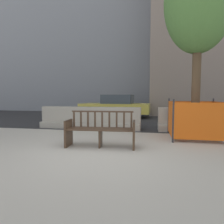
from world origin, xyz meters
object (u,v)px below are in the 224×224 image
Objects in this scene: jersey_barrier_right at (187,122)px; construction_fence at (195,119)px; jersey_barrier_centre at (114,120)px; street_bench at (101,131)px; jersey_barrier_left at (67,119)px; car_taxi_near at (116,106)px; street_tree at (199,2)px.

jersey_barrier_right is 1.20m from construction_fence.
jersey_barrier_centre is at bearing -179.37° from jersey_barrier_right.
street_bench is 2.66m from jersey_barrier_centre.
street_bench is 2.93m from construction_fence.
jersey_barrier_left is at bearing 165.63° from construction_fence.
jersey_barrier_centre is 1.40× the size of construction_fence.
construction_fence reaches higher than jersey_barrier_right.
street_bench reaches higher than jersey_barrier_right.
construction_fence is at bearing -89.09° from jersey_barrier_right.
car_taxi_near reaches higher than jersey_barrier_left.
jersey_barrier_left is 1.41× the size of construction_fence.
jersey_barrier_left is at bearing 179.24° from jersey_barrier_centre.
jersey_barrier_right is 1.40× the size of construction_fence.
jersey_barrier_right is at bearing 90.91° from street_tree.
street_bench is at bearing -132.82° from jersey_barrier_right.
jersey_barrier_right is at bearing 47.18° from street_bench.
jersey_barrier_centre is 0.99× the size of jersey_barrier_left.
street_tree is at bearing -14.37° from jersey_barrier_left.
construction_fence reaches higher than jersey_barrier_left.
construction_fence is at bearing -58.61° from car_taxi_near.
street_tree reaches higher than jersey_barrier_centre.
car_taxi_near is at bearing 98.96° from jersey_barrier_centre.
street_bench is at bearing -83.28° from car_taxi_near.
street_bench is 0.32× the size of street_tree.
jersey_barrier_right is 0.49× the size of car_taxi_near.
construction_fence is (4.58, -1.17, 0.25)m from jersey_barrier_left.
jersey_barrier_centre is (-0.14, 2.65, -0.06)m from street_bench.
jersey_barrier_left is 0.37× the size of street_tree.
street_tree is at bearing 31.02° from street_bench.
construction_fence is (0.02, -1.18, 0.25)m from jersey_barrier_right.
jersey_barrier_right is at bearing 90.91° from construction_fence.
jersey_barrier_left is 4.56m from jersey_barrier_right.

